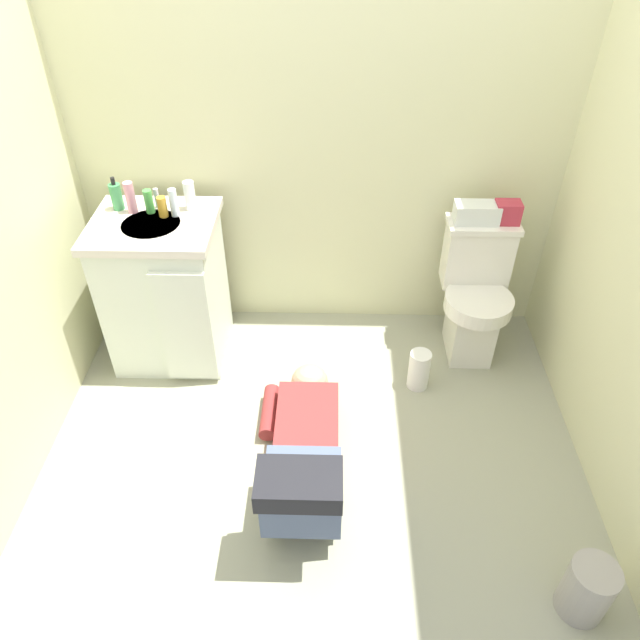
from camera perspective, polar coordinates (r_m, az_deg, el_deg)
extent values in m
cube|color=#9A9A80|center=(2.89, -0.65, -12.42)|extent=(2.98, 3.04, 0.04)
cube|color=beige|center=(3.03, -0.11, 19.12)|extent=(2.64, 0.08, 2.40)
cube|color=white|center=(3.32, 14.26, -0.40)|extent=(0.22, 0.30, 0.38)
cylinder|color=white|center=(3.16, 14.98, 1.55)|extent=(0.35, 0.35, 0.08)
cube|color=white|center=(3.22, 14.88, 6.02)|extent=(0.34, 0.17, 0.34)
cube|color=white|center=(3.12, 15.44, 8.85)|extent=(0.36, 0.19, 0.03)
cube|color=silver|center=(3.21, -14.53, 2.48)|extent=(0.56, 0.48, 0.78)
cube|color=silver|center=(2.99, -15.80, 8.77)|extent=(0.60, 0.52, 0.04)
cylinder|color=silver|center=(2.97, -15.88, 8.49)|extent=(0.28, 0.28, 0.05)
cube|color=silver|center=(2.99, -12.77, -0.79)|extent=(0.26, 0.03, 0.66)
cylinder|color=silver|center=(3.07, -15.41, 11.23)|extent=(0.02, 0.02, 0.10)
cube|color=maroon|center=(2.81, -1.26, -10.96)|extent=(0.29, 0.52, 0.17)
sphere|color=tan|center=(3.03, -1.00, -6.03)|extent=(0.19, 0.19, 0.19)
cube|color=slate|center=(2.52, -1.65, -15.89)|extent=(0.31, 0.28, 0.20)
cube|color=slate|center=(2.34, -1.87, -17.04)|extent=(0.31, 0.12, 0.32)
cube|color=black|center=(2.17, -2.04, -15.47)|extent=(0.31, 0.19, 0.09)
cylinder|color=maroon|center=(2.95, -4.85, -8.77)|extent=(0.08, 0.30, 0.08)
cube|color=silver|center=(3.08, 14.83, 9.93)|extent=(0.22, 0.11, 0.10)
cube|color=#B22D3F|center=(3.12, 17.56, 9.84)|extent=(0.12, 0.09, 0.11)
cylinder|color=#419555|center=(3.11, -18.97, 11.14)|extent=(0.06, 0.06, 0.13)
cylinder|color=black|center=(3.07, -19.29, 12.49)|extent=(0.02, 0.02, 0.04)
cylinder|color=pink|center=(3.05, -17.76, 11.16)|extent=(0.05, 0.05, 0.16)
cylinder|color=green|center=(3.03, -16.12, 10.89)|extent=(0.04, 0.04, 0.12)
cylinder|color=gold|center=(2.98, -14.91, 10.47)|extent=(0.04, 0.04, 0.10)
cylinder|color=silver|center=(2.97, -13.89, 10.90)|extent=(0.04, 0.04, 0.14)
cylinder|color=white|center=(3.01, -12.41, 11.61)|extent=(0.05, 0.05, 0.14)
cylinder|color=#9B958C|center=(2.55, 24.28, -22.52)|extent=(0.18, 0.18, 0.26)
cylinder|color=white|center=(3.11, 9.49, -4.74)|extent=(0.11, 0.11, 0.22)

